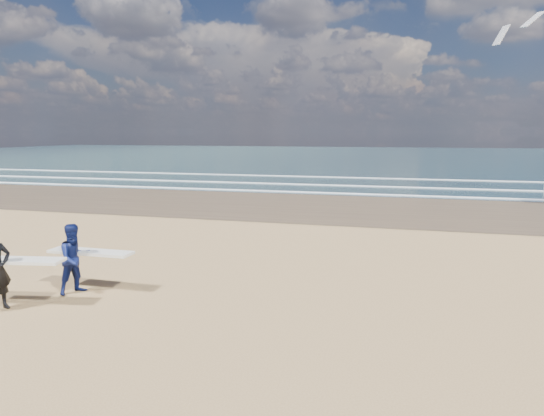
# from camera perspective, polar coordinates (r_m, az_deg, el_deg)

# --- Properties ---
(ocean) EXTENTS (220.00, 100.00, 0.02)m
(ocean) POSITION_cam_1_polar(r_m,az_deg,el_deg) (81.24, 23.91, 5.39)
(ocean) COLOR #1B333D
(ocean) RESTS_ON ground
(surfer_far) EXTENTS (2.20, 1.14, 1.74)m
(surfer_far) POSITION_cam_1_polar(r_m,az_deg,el_deg) (12.93, -22.03, -5.49)
(surfer_far) COLOR #0E184E
(surfer_far) RESTS_ON ground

